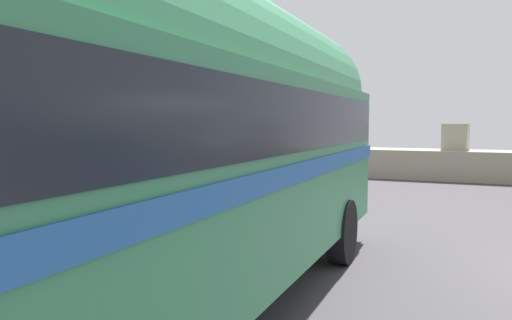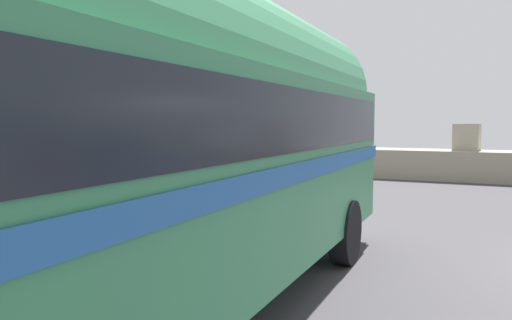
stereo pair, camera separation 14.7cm
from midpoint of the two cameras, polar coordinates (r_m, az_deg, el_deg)
vintage_coach at (r=5.32m, az=-7.26°, el=3.50°), size 2.60×8.63×3.70m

